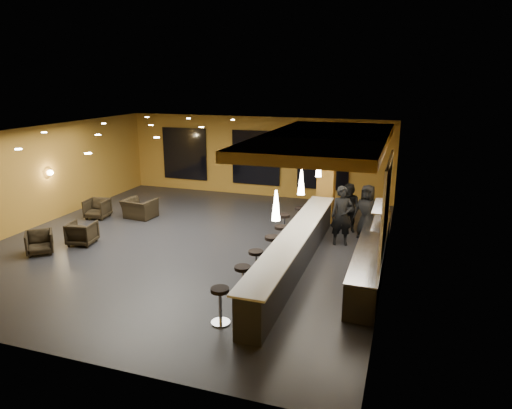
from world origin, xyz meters
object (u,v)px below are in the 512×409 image
(bar_stool_4, at_px, (281,235))
(staff_c, at_px, (367,211))
(prep_counter, at_px, (371,256))
(bar_stool_0, at_px, (220,301))
(bar_stool_3, at_px, (272,247))
(armchair_c, at_px, (97,209))
(pendant_1, at_px, (301,182))
(staff_b, at_px, (350,208))
(bar_stool_1, at_px, (243,278))
(bar_stool_6, at_px, (300,215))
(armchair_d, at_px, (140,209))
(pendant_0, at_px, (276,205))
(bar_counter, at_px, (295,251))
(bar_stool_5, at_px, (284,223))
(armchair_b, at_px, (82,233))
(bar_stool_2, at_px, (256,261))
(armchair_a, at_px, (39,243))
(pendant_2, at_px, (319,166))
(column, at_px, (327,175))

(bar_stool_4, bearing_deg, staff_c, 42.34)
(prep_counter, bearing_deg, bar_stool_4, 167.03)
(bar_stool_0, height_order, bar_stool_3, bar_stool_3)
(armchair_c, height_order, bar_stool_0, bar_stool_0)
(pendant_1, height_order, staff_b, pendant_1)
(staff_b, bearing_deg, bar_stool_1, -86.63)
(bar_stool_0, relative_size, bar_stool_3, 0.98)
(bar_stool_6, bearing_deg, armchair_d, -173.33)
(pendant_0, height_order, bar_stool_1, pendant_0)
(bar_counter, height_order, bar_stool_5, bar_counter)
(bar_counter, height_order, bar_stool_0, bar_counter)
(armchair_b, relative_size, bar_stool_2, 1.01)
(bar_counter, xyz_separation_m, armchair_d, (-6.70, 2.75, -0.14))
(bar_stool_0, distance_m, bar_stool_5, 5.61)
(staff_c, distance_m, bar_stool_4, 3.18)
(bar_stool_2, distance_m, bar_stool_5, 3.25)
(staff_b, xyz_separation_m, armchair_c, (-9.19, -1.42, -0.48))
(prep_counter, bearing_deg, armchair_a, -168.98)
(bar_stool_1, bearing_deg, bar_stool_2, 92.14)
(pendant_0, height_order, bar_stool_0, pendant_0)
(armchair_a, height_order, bar_stool_3, bar_stool_3)
(pendant_2, xyz_separation_m, bar_stool_1, (-0.77, -5.13, -1.83))
(bar_stool_3, relative_size, bar_stool_5, 1.01)
(pendant_1, relative_size, pendant_2, 1.00)
(column, height_order, pendant_1, column)
(pendant_0, distance_m, bar_stool_2, 2.23)
(pendant_2, height_order, staff_b, pendant_2)
(pendant_0, height_order, bar_stool_5, pendant_0)
(bar_counter, xyz_separation_m, pendant_1, (0.00, 0.50, 1.85))
(prep_counter, distance_m, pendant_1, 2.77)
(pendant_0, xyz_separation_m, bar_stool_1, (-0.77, -0.13, -1.83))
(staff_c, distance_m, bar_stool_6, 2.32)
(pendant_0, distance_m, staff_b, 5.93)
(staff_b, bearing_deg, bar_stool_3, -94.63)
(armchair_b, bearing_deg, pendant_0, 155.36)
(bar_counter, distance_m, armchair_d, 7.25)
(column, distance_m, staff_b, 1.65)
(armchair_a, bearing_deg, staff_c, -14.70)
(staff_c, relative_size, bar_stool_1, 2.17)
(armchair_b, height_order, bar_stool_6, bar_stool_6)
(bar_stool_1, bearing_deg, bar_stool_3, 87.95)
(bar_stool_0, distance_m, bar_stool_2, 2.36)
(bar_stool_0, height_order, bar_stool_6, bar_stool_0)
(column, bearing_deg, pendant_0, -90.00)
(bar_stool_0, xyz_separation_m, bar_stool_6, (0.14, 6.85, -0.04))
(pendant_2, bearing_deg, bar_stool_1, -98.50)
(pendant_2, relative_size, bar_stool_1, 0.85)
(bar_counter, xyz_separation_m, column, (0.00, 4.60, 1.25))
(pendant_0, height_order, staff_b, pendant_0)
(pendant_1, bearing_deg, bar_stool_3, -145.77)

